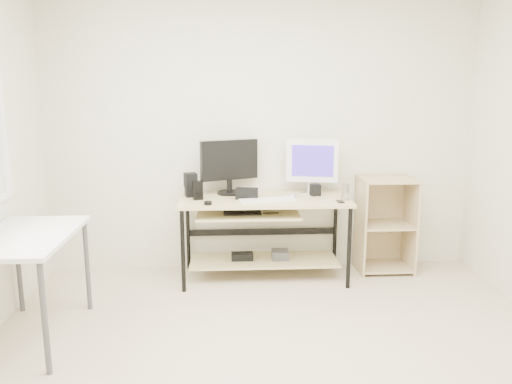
{
  "coord_description": "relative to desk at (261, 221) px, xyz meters",
  "views": [
    {
      "loc": [
        -0.32,
        -2.67,
        1.69
      ],
      "look_at": [
        -0.1,
        1.3,
        0.88
      ],
      "focal_mm": 35.0,
      "sensor_mm": 36.0,
      "label": 1
    }
  ],
  "objects": [
    {
      "name": "room",
      "position": [
        -0.11,
        -1.62,
        0.78
      ],
      "size": [
        4.01,
        4.01,
        2.62
      ],
      "color": "#C6B598",
      "rests_on": "ground"
    },
    {
      "name": "desk",
      "position": [
        0.0,
        0.0,
        0.0
      ],
      "size": [
        1.5,
        0.65,
        0.75
      ],
      "color": "#CCBB81",
      "rests_on": "ground"
    },
    {
      "name": "side_table",
      "position": [
        -1.65,
        -1.06,
        0.13
      ],
      "size": [
        0.6,
        1.0,
        0.75
      ],
      "color": "white",
      "rests_on": "ground"
    },
    {
      "name": "shelf_unit",
      "position": [
        1.18,
        0.16,
        -0.09
      ],
      "size": [
        0.5,
        0.4,
        0.9
      ],
      "color": "tan",
      "rests_on": "ground"
    },
    {
      "name": "black_monitor",
      "position": [
        -0.28,
        0.19,
        0.5
      ],
      "size": [
        0.53,
        0.25,
        0.5
      ],
      "rotation": [
        0.0,
        0.0,
        0.38
      ],
      "color": "black",
      "rests_on": "desk"
    },
    {
      "name": "white_imac",
      "position": [
        0.48,
        0.17,
        0.5
      ],
      "size": [
        0.47,
        0.15,
        0.51
      ],
      "rotation": [
        0.0,
        0.0,
        -0.22
      ],
      "color": "silver",
      "rests_on": "desk"
    },
    {
      "name": "keyboard",
      "position": [
        0.04,
        -0.13,
        0.22
      ],
      "size": [
        0.51,
        0.24,
        0.02
      ],
      "primitive_type": "cube",
      "rotation": [
        0.0,
        0.0,
        0.21
      ],
      "color": "white",
      "rests_on": "desk"
    },
    {
      "name": "mouse",
      "position": [
        0.27,
        -0.01,
        0.23
      ],
      "size": [
        0.1,
        0.12,
        0.04
      ],
      "primitive_type": "ellipsoid",
      "rotation": [
        0.0,
        0.0,
        0.36
      ],
      "color": "#ADADB2",
      "rests_on": "desk"
    },
    {
      "name": "center_speaker",
      "position": [
        -0.13,
        -0.04,
        0.26
      ],
      "size": [
        0.21,
        0.12,
        0.1
      ],
      "primitive_type": "cube",
      "rotation": [
        0.0,
        0.0,
        -0.17
      ],
      "color": "black",
      "rests_on": "desk"
    },
    {
      "name": "speaker_left",
      "position": [
        -0.63,
        0.09,
        0.32
      ],
      "size": [
        0.13,
        0.13,
        0.21
      ],
      "rotation": [
        0.0,
        0.0,
        0.3
      ],
      "color": "black",
      "rests_on": "desk"
    },
    {
      "name": "speaker_right",
      "position": [
        0.5,
        0.07,
        0.26
      ],
      "size": [
        0.1,
        0.1,
        0.1
      ],
      "primitive_type": "cube",
      "rotation": [
        0.0,
        0.0,
        0.14
      ],
      "color": "black",
      "rests_on": "desk"
    },
    {
      "name": "audio_controller",
      "position": [
        -0.56,
        -0.05,
        0.3
      ],
      "size": [
        0.1,
        0.07,
        0.17
      ],
      "primitive_type": "cube",
      "rotation": [
        0.0,
        0.0,
        0.26
      ],
      "color": "black",
      "rests_on": "desk"
    },
    {
      "name": "volume_puck",
      "position": [
        -0.47,
        -0.25,
        0.23
      ],
      "size": [
        0.09,
        0.09,
        0.03
      ],
      "primitive_type": "cylinder",
      "rotation": [
        0.0,
        0.0,
        -0.38
      ],
      "color": "black",
      "rests_on": "desk"
    },
    {
      "name": "smartphone",
      "position": [
        0.66,
        -0.21,
        0.22
      ],
      "size": [
        0.06,
        0.1,
        0.01
      ],
      "primitive_type": "cube",
      "rotation": [
        0.0,
        0.0,
        0.04
      ],
      "color": "black",
      "rests_on": "desk"
    },
    {
      "name": "coaster",
      "position": [
        0.72,
        -0.13,
        0.21
      ],
      "size": [
        0.11,
        0.11,
        0.01
      ],
      "primitive_type": "cylinder",
      "rotation": [
        0.0,
        0.0,
        -0.34
      ],
      "color": "#9E7C47",
      "rests_on": "desk"
    },
    {
      "name": "drinking_glass",
      "position": [
        0.72,
        -0.13,
        0.29
      ],
      "size": [
        0.09,
        0.09,
        0.14
      ],
      "primitive_type": "cylinder",
      "rotation": [
        0.0,
        0.0,
        -0.34
      ],
      "color": "white",
      "rests_on": "coaster"
    }
  ]
}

